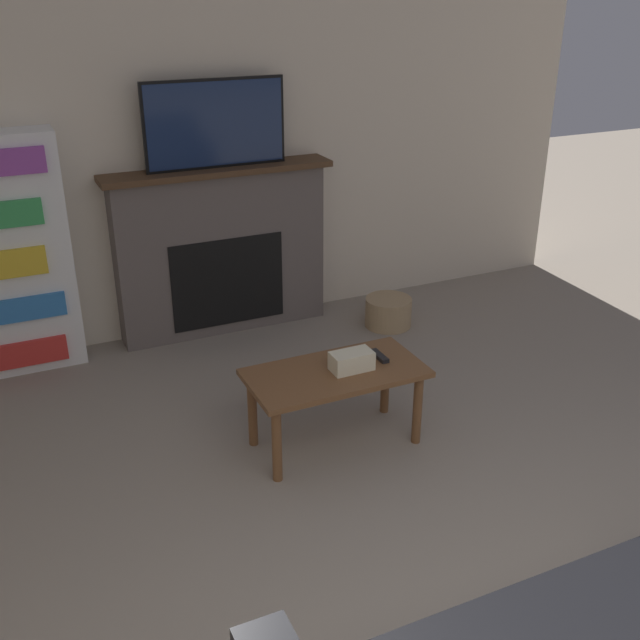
% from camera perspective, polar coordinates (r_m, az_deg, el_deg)
% --- Properties ---
extents(wall_back, '(5.91, 0.06, 2.70)m').
position_cam_1_polar(wall_back, '(5.18, -9.10, 13.62)').
color(wall_back, beige).
rests_on(wall_back, ground_plane).
extents(fireplace, '(1.56, 0.28, 1.17)m').
position_cam_1_polar(fireplace, '(5.26, -7.50, 5.29)').
color(fireplace, '#605651').
rests_on(fireplace, ground_plane).
extents(tv, '(0.94, 0.03, 0.57)m').
position_cam_1_polar(tv, '(5.03, -7.98, 14.58)').
color(tv, black).
rests_on(tv, fireplace).
extents(coffee_table, '(0.93, 0.47, 0.45)m').
position_cam_1_polar(coffee_table, '(3.94, 1.18, -4.75)').
color(coffee_table, brown).
rests_on(coffee_table, ground_plane).
extents(tissue_box, '(0.22, 0.12, 0.10)m').
position_cam_1_polar(tissue_box, '(3.89, 2.42, -3.14)').
color(tissue_box, beige).
rests_on(tissue_box, coffee_table).
extents(remote_control, '(0.04, 0.15, 0.02)m').
position_cam_1_polar(remote_control, '(4.04, 4.55, -2.75)').
color(remote_control, black).
rests_on(remote_control, coffee_table).
extents(bookshelf, '(0.74, 0.29, 1.51)m').
position_cam_1_polar(bookshelf, '(4.98, -22.69, 4.46)').
color(bookshelf, white).
rests_on(bookshelf, ground_plane).
extents(storage_basket, '(0.33, 0.33, 0.21)m').
position_cam_1_polar(storage_basket, '(5.45, 5.22, 0.61)').
color(storage_basket, tan).
rests_on(storage_basket, ground_plane).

